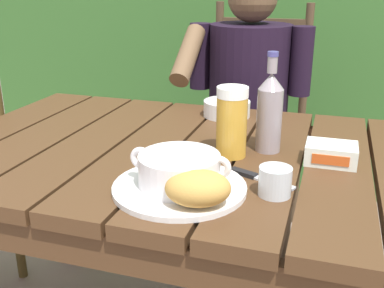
% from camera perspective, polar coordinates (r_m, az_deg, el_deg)
% --- Properties ---
extents(dining_table, '(1.47, 0.86, 0.72)m').
position_cam_1_polar(dining_table, '(1.24, 1.93, -4.41)').
color(dining_table, '#4B301A').
rests_on(dining_table, ground_plane).
extents(chair_near_diner, '(0.43, 0.41, 1.05)m').
position_cam_1_polar(chair_near_diner, '(2.09, 7.61, 1.67)').
color(chair_near_diner, '#4D3926').
rests_on(chair_near_diner, ground_plane).
extents(person_eating, '(0.48, 0.47, 1.19)m').
position_cam_1_polar(person_eating, '(1.85, 6.69, 5.79)').
color(person_eating, black).
rests_on(person_eating, ground_plane).
extents(serving_plate, '(0.29, 0.29, 0.01)m').
position_cam_1_polar(serving_plate, '(0.99, -1.56, -5.42)').
color(serving_plate, white).
rests_on(serving_plate, dining_table).
extents(soup_bowl, '(0.22, 0.17, 0.08)m').
position_cam_1_polar(soup_bowl, '(0.97, -1.58, -3.17)').
color(soup_bowl, white).
rests_on(soup_bowl, serving_plate).
extents(bread_roll, '(0.15, 0.13, 0.07)m').
position_cam_1_polar(bread_roll, '(0.89, 0.75, -5.51)').
color(bread_roll, gold).
rests_on(bread_roll, serving_plate).
extents(beer_glass, '(0.08, 0.08, 0.18)m').
position_cam_1_polar(beer_glass, '(1.15, 4.96, 2.75)').
color(beer_glass, gold).
rests_on(beer_glass, dining_table).
extents(beer_bottle, '(0.07, 0.07, 0.26)m').
position_cam_1_polar(beer_bottle, '(1.19, 9.62, 4.07)').
color(beer_bottle, gray).
rests_on(beer_bottle, dining_table).
extents(water_glass_small, '(0.07, 0.07, 0.06)m').
position_cam_1_polar(water_glass_small, '(0.97, 10.28, -4.59)').
color(water_glass_small, silver).
rests_on(water_glass_small, dining_table).
extents(butter_tub, '(0.12, 0.09, 0.05)m').
position_cam_1_polar(butter_tub, '(1.17, 16.89, -1.13)').
color(butter_tub, white).
rests_on(butter_tub, dining_table).
extents(table_knife, '(0.16, 0.08, 0.01)m').
position_cam_1_polar(table_knife, '(1.05, 7.81, -4.04)').
color(table_knife, silver).
rests_on(table_knife, dining_table).
extents(diner_bowl, '(0.15, 0.15, 0.05)m').
position_cam_1_polar(diner_bowl, '(1.51, 4.34, 4.43)').
color(diner_bowl, white).
rests_on(diner_bowl, dining_table).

